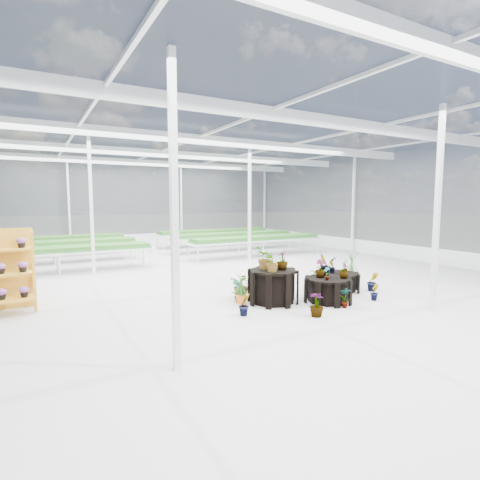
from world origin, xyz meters
TOP-DOWN VIEW (x-y plane):
  - ground_plane at (0.00, 0.00)m, footprint 24.00×24.00m
  - greenhouse_shell at (0.00, 0.00)m, footprint 18.00×24.00m
  - steel_frame at (0.00, 0.00)m, footprint 18.00×24.00m
  - nursery_benches at (0.00, 7.20)m, footprint 16.00×7.00m
  - plinth_tall at (0.25, -1.72)m, footprint 1.21×1.21m
  - plinth_mid at (1.45, -2.32)m, footprint 1.45×1.45m
  - plinth_low at (2.45, -1.62)m, footprint 1.37×1.37m
  - nursery_plants at (1.14, -1.51)m, footprint 4.53×2.70m

SIDE VIEW (x-z plane):
  - ground_plane at x=0.00m, z-range 0.00..0.00m
  - plinth_low at x=2.45m, z-range 0.00..0.50m
  - plinth_mid at x=1.45m, z-range 0.00..0.59m
  - plinth_tall at x=0.25m, z-range 0.00..0.81m
  - nursery_benches at x=0.00m, z-range 0.00..0.84m
  - nursery_plants at x=1.14m, z-range -0.13..1.23m
  - greenhouse_shell at x=0.00m, z-range 0.00..4.50m
  - steel_frame at x=0.00m, z-range 0.00..4.50m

